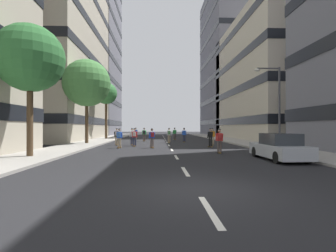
{
  "coord_description": "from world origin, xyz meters",
  "views": [
    {
      "loc": [
        -1.19,
        -7.62,
        1.9
      ],
      "look_at": [
        0.0,
        20.2,
        1.99
      ],
      "focal_mm": 26.81,
      "sensor_mm": 36.0,
      "label": 1
    }
  ],
  "objects_px": {
    "parked_car_near": "(279,148)",
    "skater_11": "(210,137)",
    "skater_12": "(175,133)",
    "skater_6": "(219,139)",
    "streetlamp_right": "(275,99)",
    "skater_9": "(152,137)",
    "skater_7": "(136,133)",
    "street_tree_mid": "(30,59)",
    "skater_5": "(169,134)",
    "street_tree_near": "(87,83)",
    "skater_0": "(119,137)",
    "skater_4": "(212,136)",
    "street_tree_far": "(106,94)",
    "skater_10": "(184,134)",
    "skater_1": "(134,136)",
    "skater_2": "(144,134)",
    "skater_3": "(132,136)",
    "skater_8": "(117,135)"
  },
  "relations": [
    {
      "from": "skater_5",
      "to": "street_tree_near",
      "type": "bearing_deg",
      "value": -166.38
    },
    {
      "from": "street_tree_near",
      "to": "skater_3",
      "type": "distance_m",
      "value": 7.79
    },
    {
      "from": "parked_car_near",
      "to": "skater_11",
      "type": "height_order",
      "value": "skater_11"
    },
    {
      "from": "street_tree_mid",
      "to": "skater_10",
      "type": "relative_size",
      "value": 4.46
    },
    {
      "from": "skater_10",
      "to": "skater_5",
      "type": "bearing_deg",
      "value": -150.09
    },
    {
      "from": "skater_0",
      "to": "skater_2",
      "type": "relative_size",
      "value": 1.0
    },
    {
      "from": "skater_1",
      "to": "skater_5",
      "type": "xyz_separation_m",
      "value": [
        3.61,
        5.55,
        0.0
      ]
    },
    {
      "from": "skater_6",
      "to": "street_tree_mid",
      "type": "bearing_deg",
      "value": -168.72
    },
    {
      "from": "street_tree_far",
      "to": "skater_4",
      "type": "relative_size",
      "value": 4.74
    },
    {
      "from": "street_tree_mid",
      "to": "skater_0",
      "type": "xyz_separation_m",
      "value": [
        4.3,
        7.01,
        -5.0
      ]
    },
    {
      "from": "parked_car_near",
      "to": "skater_6",
      "type": "height_order",
      "value": "skater_6"
    },
    {
      "from": "street_tree_far",
      "to": "skater_12",
      "type": "relative_size",
      "value": 4.74
    },
    {
      "from": "skater_11",
      "to": "streetlamp_right",
      "type": "bearing_deg",
      "value": -40.95
    },
    {
      "from": "street_tree_mid",
      "to": "skater_6",
      "type": "bearing_deg",
      "value": 11.28
    },
    {
      "from": "skater_4",
      "to": "skater_11",
      "type": "relative_size",
      "value": 1.0
    },
    {
      "from": "skater_9",
      "to": "skater_12",
      "type": "distance_m",
      "value": 14.3
    },
    {
      "from": "skater_4",
      "to": "skater_8",
      "type": "bearing_deg",
      "value": 177.73
    },
    {
      "from": "skater_10",
      "to": "skater_4",
      "type": "bearing_deg",
      "value": -66.05
    },
    {
      "from": "parked_car_near",
      "to": "skater_1",
      "type": "distance_m",
      "value": 13.76
    },
    {
      "from": "street_tree_near",
      "to": "skater_2",
      "type": "relative_size",
      "value": 5.12
    },
    {
      "from": "parked_car_near",
      "to": "skater_0",
      "type": "distance_m",
      "value": 13.35
    },
    {
      "from": "skater_0",
      "to": "skater_5",
      "type": "distance_m",
      "value": 8.8
    },
    {
      "from": "skater_12",
      "to": "skater_11",
      "type": "bearing_deg",
      "value": -79.53
    },
    {
      "from": "skater_0",
      "to": "skater_4",
      "type": "relative_size",
      "value": 1.0
    },
    {
      "from": "skater_3",
      "to": "skater_12",
      "type": "distance_m",
      "value": 11.58
    },
    {
      "from": "skater_6",
      "to": "parked_car_near",
      "type": "bearing_deg",
      "value": -56.98
    },
    {
      "from": "skater_7",
      "to": "skater_11",
      "type": "bearing_deg",
      "value": -61.5
    },
    {
      "from": "parked_car_near",
      "to": "street_tree_mid",
      "type": "distance_m",
      "value": 15.66
    },
    {
      "from": "skater_3",
      "to": "skater_10",
      "type": "xyz_separation_m",
      "value": [
        5.93,
        4.91,
        0.0
      ]
    },
    {
      "from": "skater_10",
      "to": "skater_11",
      "type": "xyz_separation_m",
      "value": [
        1.64,
        -7.69,
        0.0
      ]
    },
    {
      "from": "skater_12",
      "to": "skater_6",
      "type": "bearing_deg",
      "value": -83.99
    },
    {
      "from": "street_tree_mid",
      "to": "skater_9",
      "type": "relative_size",
      "value": 4.46
    },
    {
      "from": "streetlamp_right",
      "to": "skater_0",
      "type": "xyz_separation_m",
      "value": [
        -12.71,
        3.0,
        -3.12
      ]
    },
    {
      "from": "parked_car_near",
      "to": "street_tree_near",
      "type": "relative_size",
      "value": 0.48
    },
    {
      "from": "parked_car_near",
      "to": "streetlamp_right",
      "type": "distance_m",
      "value": 6.84
    },
    {
      "from": "skater_7",
      "to": "skater_9",
      "type": "bearing_deg",
      "value": -80.0
    },
    {
      "from": "streetlamp_right",
      "to": "skater_11",
      "type": "distance_m",
      "value": 6.58
    },
    {
      "from": "street_tree_near",
      "to": "parked_car_near",
      "type": "bearing_deg",
      "value": -42.83
    },
    {
      "from": "skater_1",
      "to": "skater_4",
      "type": "bearing_deg",
      "value": 9.47
    },
    {
      "from": "skater_7",
      "to": "skater_11",
      "type": "height_order",
      "value": "same"
    },
    {
      "from": "skater_2",
      "to": "skater_12",
      "type": "height_order",
      "value": "same"
    },
    {
      "from": "skater_5",
      "to": "skater_7",
      "type": "bearing_deg",
      "value": 118.63
    },
    {
      "from": "skater_9",
      "to": "skater_12",
      "type": "bearing_deg",
      "value": 77.9
    },
    {
      "from": "skater_2",
      "to": "skater_3",
      "type": "xyz_separation_m",
      "value": [
        -0.87,
        -7.08,
        -0.03
      ]
    },
    {
      "from": "skater_4",
      "to": "skater_11",
      "type": "bearing_deg",
      "value": -107.12
    },
    {
      "from": "skater_8",
      "to": "skater_10",
      "type": "relative_size",
      "value": 1.0
    },
    {
      "from": "streetlamp_right",
      "to": "skater_6",
      "type": "distance_m",
      "value": 5.98
    },
    {
      "from": "skater_0",
      "to": "skater_7",
      "type": "bearing_deg",
      "value": 89.66
    },
    {
      "from": "skater_11",
      "to": "skater_6",
      "type": "bearing_deg",
      "value": -95.15
    },
    {
      "from": "streetlamp_right",
      "to": "skater_9",
      "type": "bearing_deg",
      "value": 163.15
    }
  ]
}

